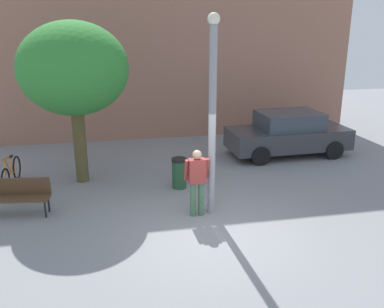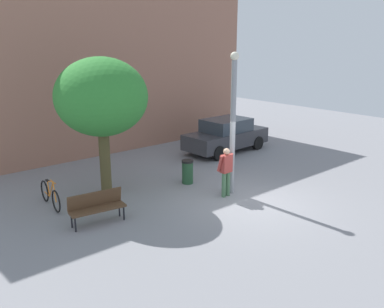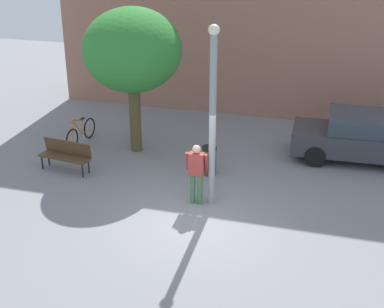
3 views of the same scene
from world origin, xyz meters
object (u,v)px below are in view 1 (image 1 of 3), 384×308
Objects in this scene: person_by_lamppost at (197,178)px; parked_car_charcoal at (288,134)px; bicycle_orange at (11,173)px; lamppost at (212,111)px; park_bench at (16,194)px; trash_bin at (179,173)px; plaza_tree at (74,69)px.

parked_car_charcoal is at bearing 44.83° from person_by_lamppost.
person_by_lamppost is 0.92× the size of bicycle_orange.
park_bench is (-4.68, 0.81, -2.00)m from lamppost.
lamppost is 2.78m from trash_bin.
bicycle_orange is at bearing 148.70° from person_by_lamppost.
plaza_tree is (-2.86, 2.93, 2.31)m from person_by_lamppost.
park_bench is 0.39× the size of parked_car_charcoal.
lamppost is 2.87× the size of park_bench.
park_bench is at bearing 167.97° from person_by_lamppost.
lamppost is at bearing -41.06° from plaza_tree.
plaza_tree is 1.08× the size of parked_car_charcoal.
lamppost is 1.63m from person_by_lamppost.
park_bench is 0.36× the size of plaza_tree.
lamppost is 5.16m from park_bench.
park_bench is 9.03m from parked_car_charcoal.
lamppost reaches higher than trash_bin.
bicycle_orange is 2.07× the size of trash_bin.
parked_car_charcoal is at bearing 46.83° from lamppost.
lamppost reaches higher than park_bench.
plaza_tree reaches higher than parked_car_charcoal.
parked_car_charcoal is (4.15, 4.12, -0.19)m from person_by_lamppost.
person_by_lamppost is at bearing -31.30° from bicycle_orange.
trash_bin is (2.73, -1.09, -2.84)m from plaza_tree.
bicycle_orange is at bearing 151.54° from lamppost.
person_by_lamppost is 4.41m from park_bench.
parked_car_charcoal is (8.44, 3.20, 0.23)m from park_bench.
person_by_lamppost is 1.91× the size of trash_bin.
plaza_tree is at bearing -170.37° from parked_car_charcoal.
bicycle_orange is (-1.98, 0.01, -2.89)m from plaza_tree.
person_by_lamppost reaches higher than trash_bin.
trash_bin is at bearing -13.11° from bicycle_orange.
parked_car_charcoal is 4.85m from trash_bin.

